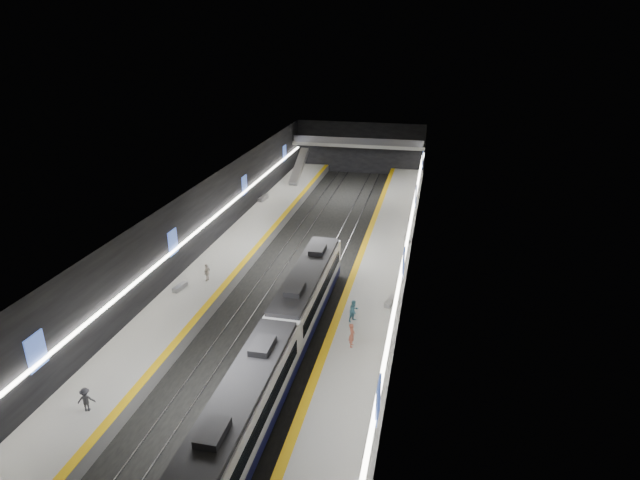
% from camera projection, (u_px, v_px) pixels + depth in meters
% --- Properties ---
extents(ground, '(70.00, 70.00, 0.00)m').
position_uv_depth(ground, '(307.00, 262.00, 53.19)').
color(ground, black).
rests_on(ground, ground).
extents(ceiling, '(20.00, 70.00, 0.04)m').
position_uv_depth(ceiling, '(306.00, 185.00, 50.17)').
color(ceiling, beige).
rests_on(ceiling, wall_left).
extents(wall_left, '(0.04, 70.00, 8.00)m').
position_uv_depth(wall_left, '(210.00, 217.00, 53.69)').
color(wall_left, black).
rests_on(wall_left, ground).
extents(wall_right, '(0.04, 70.00, 8.00)m').
position_uv_depth(wall_right, '(410.00, 233.00, 49.67)').
color(wall_right, black).
rests_on(wall_right, ground).
extents(wall_back, '(20.00, 0.04, 8.00)m').
position_uv_depth(wall_back, '(360.00, 148.00, 83.32)').
color(wall_back, black).
rests_on(wall_back, ground).
extents(platform_left, '(5.00, 70.00, 1.00)m').
position_uv_depth(platform_left, '(235.00, 251.00, 54.51)').
color(platform_left, slate).
rests_on(platform_left, ground).
extents(tile_surface_left, '(5.00, 70.00, 0.02)m').
position_uv_depth(tile_surface_left, '(235.00, 247.00, 54.31)').
color(tile_surface_left, '#B6B6B1').
rests_on(tile_surface_left, platform_left).
extents(tactile_strip_left, '(0.60, 70.00, 0.02)m').
position_uv_depth(tactile_strip_left, '(256.00, 248.00, 53.87)').
color(tactile_strip_left, '#E3AB0B').
rests_on(tactile_strip_left, platform_left).
extents(platform_right, '(5.00, 70.00, 1.00)m').
position_uv_depth(platform_right, '(382.00, 265.00, 51.50)').
color(platform_right, slate).
rests_on(platform_right, ground).
extents(tile_surface_right, '(5.00, 70.00, 0.02)m').
position_uv_depth(tile_surface_right, '(382.00, 260.00, 51.30)').
color(tile_surface_right, '#B6B6B1').
rests_on(tile_surface_right, platform_right).
extents(tactile_strip_right, '(0.60, 70.00, 0.02)m').
position_uv_depth(tactile_strip_right, '(360.00, 258.00, 51.74)').
color(tactile_strip_right, '#E3AB0B').
rests_on(tactile_strip_right, platform_right).
extents(rails, '(6.52, 70.00, 0.12)m').
position_uv_depth(rails, '(307.00, 262.00, 53.17)').
color(rails, gray).
rests_on(rails, ground).
extents(train, '(2.69, 30.05, 3.60)m').
position_uv_depth(train, '(281.00, 340.00, 36.17)').
color(train, '#10123E').
rests_on(train, ground).
extents(ad_posters, '(19.94, 53.50, 2.20)m').
position_uv_depth(ad_posters, '(309.00, 216.00, 52.40)').
color(ad_posters, '#4566D0').
rests_on(ad_posters, wall_left).
extents(cove_light_left, '(0.25, 68.60, 0.12)m').
position_uv_depth(cove_light_left, '(212.00, 219.00, 53.72)').
color(cove_light_left, white).
rests_on(cove_light_left, wall_left).
extents(cove_light_right, '(0.25, 68.60, 0.12)m').
position_uv_depth(cove_light_right, '(408.00, 235.00, 49.79)').
color(cove_light_right, white).
rests_on(cove_light_right, wall_right).
extents(mezzanine_bridge, '(20.00, 3.00, 1.50)m').
position_uv_depth(mezzanine_bridge, '(358.00, 144.00, 81.06)').
color(mezzanine_bridge, gray).
rests_on(mezzanine_bridge, wall_left).
extents(escalator, '(1.20, 7.50, 3.92)m').
position_uv_depth(escalator, '(299.00, 166.00, 77.11)').
color(escalator, '#99999E').
rests_on(escalator, platform_left).
extents(bench_left_near, '(0.69, 1.69, 0.40)m').
position_uv_depth(bench_left_near, '(180.00, 287.00, 45.58)').
color(bench_left_near, '#99999E').
rests_on(bench_left_near, platform_left).
extents(bench_left_far, '(0.82, 2.07, 0.49)m').
position_uv_depth(bench_left_far, '(263.00, 198.00, 68.45)').
color(bench_left_far, '#99999E').
rests_on(bench_left_far, platform_left).
extents(bench_right_near, '(0.91, 1.81, 0.43)m').
position_uv_depth(bench_right_near, '(391.00, 301.00, 43.21)').
color(bench_right_near, '#99999E').
rests_on(bench_right_near, platform_right).
extents(bench_right_far, '(0.72, 1.68, 0.40)m').
position_uv_depth(bench_right_far, '(407.00, 238.00, 55.85)').
color(bench_right_far, '#99999E').
rests_on(bench_right_far, platform_right).
extents(passenger_right_a, '(0.47, 0.68, 1.79)m').
position_uv_depth(passenger_right_a, '(352.00, 335.00, 37.28)').
color(passenger_right_a, '#BE6046').
rests_on(passenger_right_a, platform_right).
extents(passenger_right_b, '(1.03, 1.07, 1.73)m').
position_uv_depth(passenger_right_b, '(354.00, 311.00, 40.48)').
color(passenger_right_b, teal).
rests_on(passenger_right_b, platform_right).
extents(passenger_left_a, '(0.48, 0.98, 1.62)m').
position_uv_depth(passenger_left_a, '(207.00, 272.00, 46.84)').
color(passenger_left_a, silver).
rests_on(passenger_left_a, platform_left).
extents(passenger_left_b, '(1.13, 0.89, 1.53)m').
position_uv_depth(passenger_left_b, '(86.00, 400.00, 31.10)').
color(passenger_left_b, '#38383F').
rests_on(passenger_left_b, platform_left).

